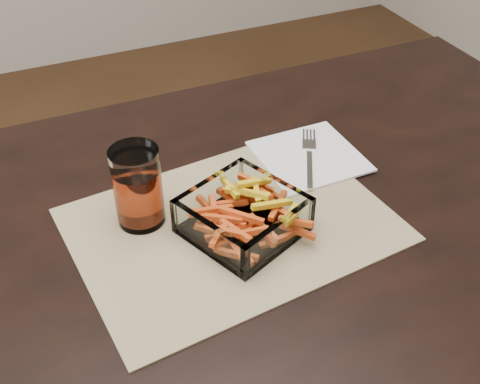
{
  "coord_description": "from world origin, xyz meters",
  "views": [
    {
      "loc": [
        -0.16,
        -0.57,
        1.34
      ],
      "look_at": [
        0.12,
        0.07,
        0.78
      ],
      "focal_mm": 45.0,
      "sensor_mm": 36.0,
      "label": 1
    }
  ],
  "objects_px": {
    "dining_table": "(181,304)",
    "tumbler": "(138,189)",
    "glass_bowl": "(243,218)",
    "fork": "(309,155)"
  },
  "relations": [
    {
      "from": "dining_table",
      "to": "tumbler",
      "type": "bearing_deg",
      "value": 101.12
    },
    {
      "from": "dining_table",
      "to": "glass_bowl",
      "type": "height_order",
      "value": "glass_bowl"
    },
    {
      "from": "tumbler",
      "to": "fork",
      "type": "bearing_deg",
      "value": 6.97
    },
    {
      "from": "tumbler",
      "to": "glass_bowl",
      "type": "bearing_deg",
      "value": -32.93
    },
    {
      "from": "tumbler",
      "to": "dining_table",
      "type": "bearing_deg",
      "value": -78.88
    },
    {
      "from": "glass_bowl",
      "to": "fork",
      "type": "distance_m",
      "value": 0.21
    },
    {
      "from": "dining_table",
      "to": "tumbler",
      "type": "xyz_separation_m",
      "value": [
        -0.02,
        0.1,
        0.15
      ]
    },
    {
      "from": "glass_bowl",
      "to": "tumbler",
      "type": "relative_size",
      "value": 1.55
    },
    {
      "from": "tumbler",
      "to": "fork",
      "type": "xyz_separation_m",
      "value": [
        0.3,
        0.04,
        -0.05
      ]
    },
    {
      "from": "tumbler",
      "to": "fork",
      "type": "height_order",
      "value": "tumbler"
    }
  ]
}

